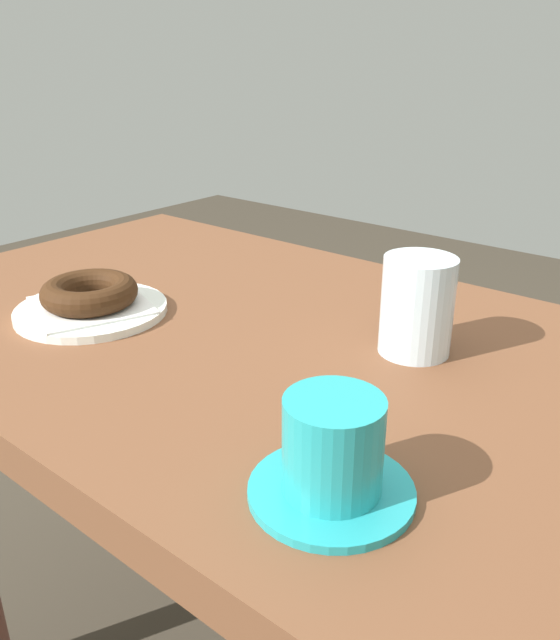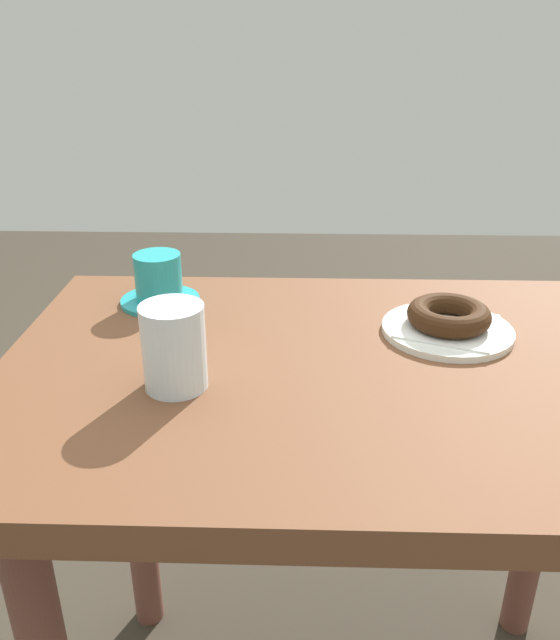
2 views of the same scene
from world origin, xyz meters
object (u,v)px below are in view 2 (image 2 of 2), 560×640
at_px(plate_chocolate_ring, 447,330).
at_px(water_glass, 174,347).
at_px(donut_chocolate_ring, 449,315).
at_px(coffee_cup, 159,281).

distance_m(plate_chocolate_ring, water_glass, 0.41).
relative_size(plate_chocolate_ring, water_glass, 1.74).
height_order(plate_chocolate_ring, water_glass, water_glass).
distance_m(donut_chocolate_ring, water_glass, 0.41).
bearing_deg(water_glass, plate_chocolate_ring, 23.70).
bearing_deg(coffee_cup, plate_chocolate_ring, -12.82).
bearing_deg(donut_chocolate_ring, coffee_cup, 167.18).
height_order(donut_chocolate_ring, water_glass, water_glass).
bearing_deg(coffee_cup, water_glass, -74.38).
xyz_separation_m(donut_chocolate_ring, water_glass, (-0.37, -0.16, 0.03)).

